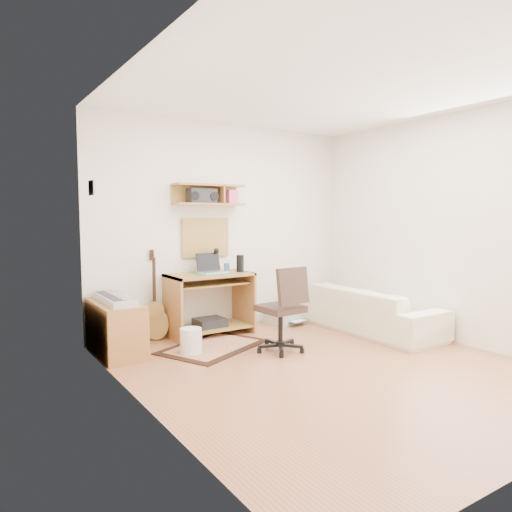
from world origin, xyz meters
TOP-DOWN VIEW (x-y plane):
  - floor at (0.00, 0.00)m, footprint 3.60×4.00m
  - ceiling at (0.00, 0.00)m, footprint 3.60×4.00m
  - back_wall at (0.00, 2.00)m, footprint 3.60×0.01m
  - left_wall at (-1.80, 0.00)m, footprint 0.01×4.00m
  - right_wall at (1.80, 0.00)m, footprint 0.01×4.00m
  - wall_shelf at (-0.30, 1.88)m, footprint 0.90×0.25m
  - cork_board at (-0.30, 1.98)m, footprint 0.64×0.03m
  - wall_photo at (-1.79, 1.50)m, footprint 0.02×0.20m
  - desk at (-0.38, 1.73)m, footprint 1.00×0.55m
  - laptop at (-0.34, 1.71)m, footprint 0.35×0.35m
  - speaker at (0.02, 1.68)m, footprint 0.09×0.09m
  - desk_lamp at (-0.19, 1.87)m, footprint 0.10×0.10m
  - pencil_cup at (-0.09, 1.83)m, footprint 0.07×0.07m
  - boombox at (-0.40, 1.87)m, footprint 0.35×0.16m
  - rug at (-0.61, 1.21)m, footprint 1.35×1.16m
  - task_chair at (-0.07, 0.69)m, footprint 0.50×0.50m
  - cabinet at (-1.58, 1.55)m, footprint 0.40×0.90m
  - music_keyboard at (-1.58, 1.55)m, footprint 0.25×0.79m
  - guitar at (-1.01, 1.86)m, footprint 0.32×0.26m
  - waste_basket at (-0.92, 1.11)m, footprint 0.25×0.25m
  - printer at (0.75, 1.73)m, footprint 0.55×0.47m
  - sofa at (1.38, 0.79)m, footprint 0.55×1.89m

SIDE VIEW (x-z plane):
  - floor at x=0.00m, z-range -0.01..0.00m
  - rug at x=-0.61m, z-range 0.00..0.02m
  - printer at x=0.75m, z-range 0.00..0.17m
  - waste_basket at x=-0.92m, z-range 0.00..0.27m
  - cabinet at x=-1.58m, z-range 0.00..0.55m
  - sofa at x=1.38m, z-range 0.00..0.74m
  - desk at x=-0.38m, z-range 0.00..0.75m
  - task_chair at x=-0.07m, z-range 0.00..0.93m
  - guitar at x=-1.01m, z-range 0.00..1.06m
  - music_keyboard at x=-1.58m, z-range 0.55..0.62m
  - pencil_cup at x=-0.09m, z-range 0.75..0.85m
  - speaker at x=0.02m, z-range 0.75..0.96m
  - laptop at x=-0.34m, z-range 0.75..1.00m
  - desk_lamp at x=-0.19m, z-range 0.75..1.04m
  - cork_board at x=-0.30m, z-range 0.92..1.42m
  - back_wall at x=0.00m, z-range 0.00..2.60m
  - left_wall at x=-1.80m, z-range 0.00..2.60m
  - right_wall at x=1.80m, z-range 0.00..2.60m
  - boombox at x=-0.40m, z-range 1.59..1.77m
  - wall_shelf at x=-0.30m, z-range 1.57..1.83m
  - wall_photo at x=-1.79m, z-range 1.65..1.79m
  - ceiling at x=0.00m, z-range 2.60..2.61m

